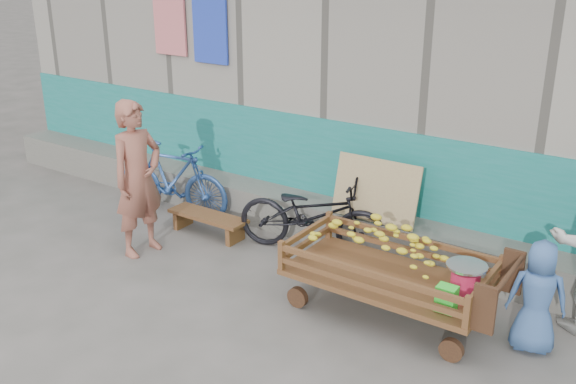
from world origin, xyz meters
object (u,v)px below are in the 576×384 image
Objects in this scene: child at (537,297)px; bicycle_dark at (312,215)px; banana_cart at (385,259)px; vendor_man at (138,179)px; bicycle_blue at (172,179)px; bench at (208,220)px.

child is 0.58× the size of bicycle_dark.
banana_cart is 2.01× the size of child.
vendor_man is 1.08× the size of bicycle_blue.
vendor_man is 4.27m from child.
bicycle_dark is at bearing -97.12° from bicycle_blue.
vendor_man is (-0.31, -0.78, 0.70)m from bench.
banana_cart is 1.95× the size of bench.
vendor_man reaches higher than bicycle_dark.
vendor_man reaches higher than bench.
bicycle_blue is (-0.49, 1.01, -0.40)m from vendor_man.
bench is at bearing 87.91° from bicycle_dark.
banana_cart is at bearing -6.31° from child.
bicycle_dark is at bearing -51.34° from vendor_man.
child is 4.73m from bicycle_blue.
vendor_man reaches higher than bicycle_blue.
bicycle_dark reaches higher than banana_cart.
child is at bearing -105.26° from bicycle_blue.
bicycle_blue is at bearing 168.47° from banana_cart.
child reaches higher than bicycle_blue.
bicycle_dark is at bearing 148.84° from banana_cart.
bench is at bearing -115.41° from bicycle_blue.
bicycle_dark is at bearing 13.67° from bench.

